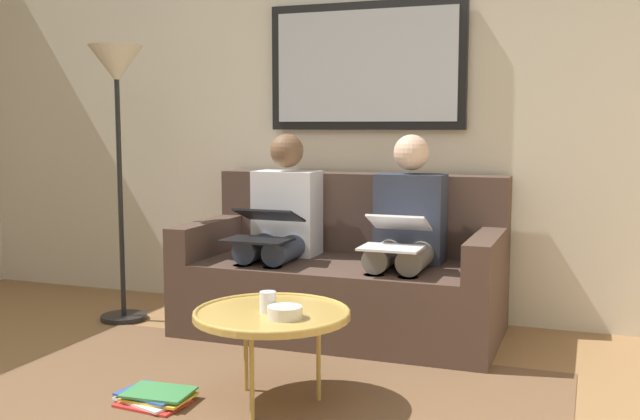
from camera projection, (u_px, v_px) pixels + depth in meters
wall_rear at (370, 108)px, 4.63m from camera, size 6.00×0.12×2.60m
area_rug at (251, 405)px, 3.15m from camera, size 2.60×1.80×0.01m
couch at (345, 277)px, 4.30m from camera, size 1.79×0.90×0.90m
framed_mirror at (366, 66)px, 4.52m from camera, size 1.24×0.05×0.77m
coffee_table at (272, 314)px, 3.13m from camera, size 0.67×0.67×0.42m
cup at (268, 302)px, 3.11m from camera, size 0.07×0.07×0.09m
bowl at (285, 312)px, 3.02m from camera, size 0.15×0.15×0.05m
person_left at (406, 231)px, 4.07m from camera, size 0.38×0.58×1.14m
laptop_white at (396, 233)px, 3.85m from camera, size 0.31×0.38×0.17m
person_right at (280, 225)px, 4.33m from camera, size 0.38×0.58×1.14m
laptop_black at (264, 226)px, 4.11m from camera, size 0.36×0.39×0.17m
magazine_stack at (155, 397)px, 3.17m from camera, size 0.34×0.27×0.05m
standing_lamp at (117, 95)px, 4.39m from camera, size 0.32×0.32×1.66m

